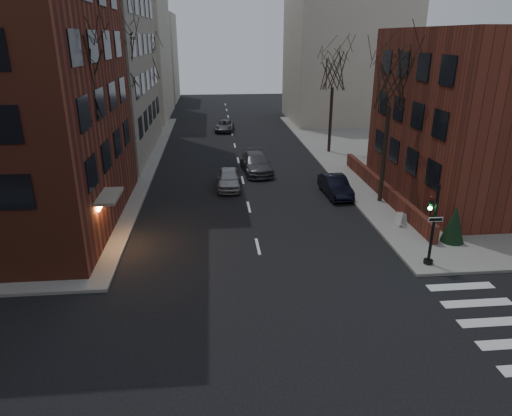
# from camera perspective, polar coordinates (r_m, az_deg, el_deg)

# --- Properties ---
(building_right_brick) EXTENTS (12.00, 14.00, 11.00)m
(building_right_brick) POSITION_cam_1_polar(r_m,az_deg,el_deg) (34.72, 27.65, 10.15)
(building_right_brick) COLOR maroon
(building_right_brick) RESTS_ON ground
(low_wall_right) EXTENTS (0.35, 16.00, 1.00)m
(low_wall_right) POSITION_cam_1_polar(r_m,az_deg,el_deg) (32.56, 15.49, 2.36)
(low_wall_right) COLOR maroon
(low_wall_right) RESTS_ON sidewalk_far_right
(building_distant_la) EXTENTS (14.00, 16.00, 18.00)m
(building_distant_la) POSITION_cam_1_polar(r_m,az_deg,el_deg) (66.11, -17.56, 18.53)
(building_distant_la) COLOR #BAB19D
(building_distant_la) RESTS_ON ground
(building_distant_ra) EXTENTS (14.00, 14.00, 16.00)m
(building_distant_ra) POSITION_cam_1_polar(r_m,az_deg,el_deg) (62.31, 11.12, 18.06)
(building_distant_ra) COLOR #BAB19D
(building_distant_ra) RESTS_ON ground
(building_distant_lb) EXTENTS (10.00, 12.00, 14.00)m
(building_distant_lb) POSITION_cam_1_polar(r_m,az_deg,el_deg) (82.63, -13.62, 17.75)
(building_distant_lb) COLOR #BAB19D
(building_distant_lb) RESTS_ON ground
(traffic_signal) EXTENTS (0.76, 0.44, 4.00)m
(traffic_signal) POSITION_cam_1_polar(r_m,az_deg,el_deg) (23.03, 21.10, -2.61)
(traffic_signal) COLOR black
(traffic_signal) RESTS_ON sidewalk_far_right
(tree_left_a) EXTENTS (4.18, 4.18, 10.26)m
(tree_left_a) POSITION_cam_1_polar(r_m,az_deg,el_deg) (24.83, -21.63, 14.68)
(tree_left_a) COLOR #2D231C
(tree_left_a) RESTS_ON sidewalk_far_left
(tree_left_b) EXTENTS (4.40, 4.40, 10.80)m
(tree_left_b) POSITION_cam_1_polar(r_m,az_deg,el_deg) (36.48, -16.68, 17.43)
(tree_left_b) COLOR #2D231C
(tree_left_b) RESTS_ON sidewalk_far_left
(tree_left_c) EXTENTS (3.96, 3.96, 9.72)m
(tree_left_c) POSITION_cam_1_polar(r_m,az_deg,el_deg) (50.34, -13.63, 17.37)
(tree_left_c) COLOR #2D231C
(tree_left_c) RESTS_ON sidewalk_far_left
(tree_right_a) EXTENTS (3.96, 3.96, 9.72)m
(tree_right_a) POSITION_cam_1_polar(r_m,az_deg,el_deg) (30.03, 16.62, 15.20)
(tree_right_a) COLOR #2D231C
(tree_right_a) RESTS_ON sidewalk_far_right
(tree_right_b) EXTENTS (3.74, 3.74, 9.18)m
(tree_right_b) POSITION_cam_1_polar(r_m,az_deg,el_deg) (43.35, 9.64, 16.60)
(tree_right_b) COLOR #2D231C
(tree_right_b) RESTS_ON sidewalk_far_right
(streetlamp_near) EXTENTS (0.36, 0.36, 6.28)m
(streetlamp_near) POSITION_cam_1_polar(r_m,az_deg,el_deg) (33.00, -16.06, 9.00)
(streetlamp_near) COLOR black
(streetlamp_near) RESTS_ON sidewalk_far_left
(streetlamp_far) EXTENTS (0.36, 0.36, 6.28)m
(streetlamp_far) POSITION_cam_1_polar(r_m,az_deg,el_deg) (52.56, -12.32, 13.42)
(streetlamp_far) COLOR black
(streetlamp_far) RESTS_ON sidewalk_far_left
(parked_sedan) EXTENTS (1.66, 4.28, 1.39)m
(parked_sedan) POSITION_cam_1_polar(r_m,az_deg,el_deg) (32.28, 9.88, 2.74)
(parked_sedan) COLOR black
(parked_sedan) RESTS_ON ground
(car_lane_silver) EXTENTS (1.86, 4.28, 1.44)m
(car_lane_silver) POSITION_cam_1_polar(r_m,az_deg,el_deg) (33.44, -3.43, 3.69)
(car_lane_silver) COLOR #99989E
(car_lane_silver) RESTS_ON ground
(car_lane_gray) EXTENTS (2.62, 5.53, 1.56)m
(car_lane_gray) POSITION_cam_1_polar(r_m,az_deg,el_deg) (37.29, -0.00, 5.63)
(car_lane_gray) COLOR #45444A
(car_lane_gray) RESTS_ON ground
(car_lane_far) EXTENTS (2.50, 4.66, 1.24)m
(car_lane_far) POSITION_cam_1_polar(r_m,az_deg,el_deg) (54.45, -3.96, 10.22)
(car_lane_far) COLOR #45444A
(car_lane_far) RESTS_ON ground
(sandwich_board) EXTENTS (0.47, 0.57, 0.80)m
(sandwich_board) POSITION_cam_1_polar(r_m,az_deg,el_deg) (27.70, 17.70, -1.33)
(sandwich_board) COLOR silver
(sandwich_board) RESTS_ON sidewalk_far_right
(evergreen_shrub) EXTENTS (1.39, 1.39, 2.02)m
(evergreen_shrub) POSITION_cam_1_polar(r_m,az_deg,el_deg) (26.31, 23.53, -1.85)
(evergreen_shrub) COLOR black
(evergreen_shrub) RESTS_ON sidewalk_far_right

